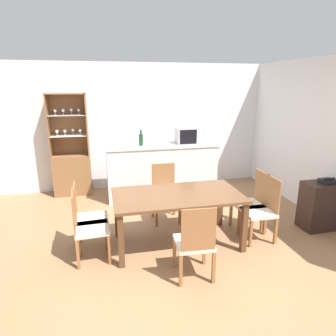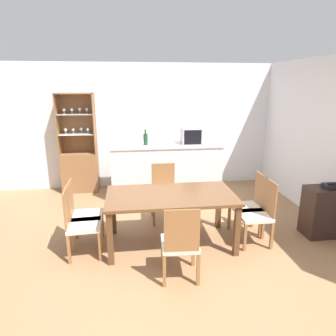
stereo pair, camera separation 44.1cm
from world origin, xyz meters
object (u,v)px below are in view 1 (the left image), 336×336
dining_chair_side_right_near (261,210)px  wine_bottle (141,139)px  display_cabinet (72,166)px  dining_table (177,200)px  dining_chair_side_left_near (88,227)px  dining_chair_side_left_far (88,218)px  telephone (328,181)px  dining_chair_head_far (165,194)px  dining_chair_head_near (195,242)px  side_cabinet (320,206)px  microwave (189,135)px  dining_chair_side_right_far (252,203)px

dining_chair_side_right_near → wine_bottle: (-1.39, 2.00, 0.70)m
display_cabinet → dining_table: 2.84m
dining_chair_side_right_near → dining_chair_side_left_near: bearing=90.9°
dining_chair_side_left_far → telephone: 3.45m
dining_chair_head_far → telephone: dining_chair_head_far is taller
dining_chair_side_right_near → dining_chair_head_near: (-1.17, -0.65, 0.00)m
dining_chair_side_left_far → dining_chair_side_left_near: 0.28m
dining_chair_side_left_far → side_cabinet: 3.39m
dining_table → dining_chair_side_left_near: dining_chair_side_left_near is taller
side_cabinet → dining_chair_side_left_near: bearing=-178.1°
dining_chair_side_left_near → dining_chair_head_far: 1.49m
dining_chair_side_left_far → side_cabinet: size_ratio=1.25×
display_cabinet → dining_chair_side_right_near: display_cabinet is taller
dining_chair_side_left_far → display_cabinet: bearing=-173.0°
display_cabinet → dining_chair_side_left_far: (0.37, -2.25, -0.13)m
wine_bottle → side_cabinet: bearing=-37.8°
dining_chair_head_near → microwave: (0.72, 2.66, 0.74)m
side_cabinet → telephone: 0.40m
dining_chair_side_right_near → dining_chair_side_left_far: bearing=84.1°
dining_table → dining_chair_side_right_near: bearing=-6.8°
dining_chair_head_near → wine_bottle: bearing=98.2°
dining_chair_side_left_near → dining_chair_side_right_far: same height
dining_table → dining_chair_side_left_far: bearing=173.3°
dining_chair_head_near → dining_chair_side_right_far: same height
dining_chair_side_right_near → dining_chair_side_left_far: size_ratio=1.00×
display_cabinet → dining_chair_head_near: display_cabinet is taller
side_cabinet → dining_chair_side_right_far: bearing=170.8°
display_cabinet → wine_bottle: 1.53m
dining_table → telephone: 2.26m
telephone → dining_table: bearing=178.5°
dining_chair_side_left_near → microwave: (1.89, 2.02, 0.74)m
dining_chair_side_right_far → dining_chair_head_far: 1.34m
dining_chair_side_left_far → telephone: (3.43, -0.20, 0.32)m
dining_chair_side_right_near → microwave: (-0.45, 2.02, 0.74)m
dining_chair_side_left_near → dining_table: bearing=93.0°
dining_chair_side_right_far → telephone: size_ratio=4.47×
dining_chair_side_right_far → side_cabinet: size_ratio=1.25×
wine_bottle → telephone: bearing=-37.7°
dining_chair_side_right_near → telephone: bearing=-84.9°
dining_table → side_cabinet: side_cabinet is taller
dining_chair_head_far → telephone: bearing=160.0°
dining_table → dining_chair_head_far: (0.00, 0.78, -0.20)m
dining_chair_side_right_far → wine_bottle: size_ratio=3.05×
dining_chair_side_left_far → dining_chair_head_near: bearing=49.4°
display_cabinet → dining_chair_head_far: 2.22m
dining_chair_head_far → telephone: 2.43m
dining_chair_side_left_near → microwave: microwave is taller
dining_chair_side_left_far → dining_chair_side_right_far: (2.34, 0.00, 0.00)m
wine_bottle → telephone: size_ratio=1.46×
side_cabinet → telephone: telephone is taller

